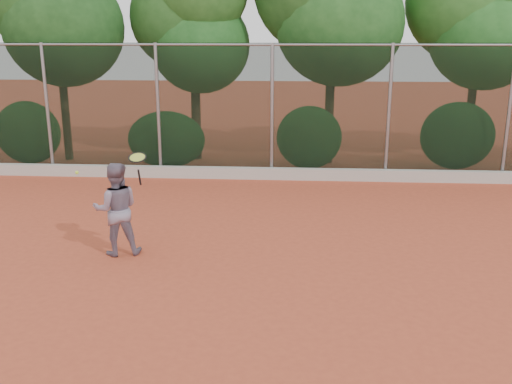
{
  "coord_description": "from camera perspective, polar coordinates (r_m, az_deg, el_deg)",
  "views": [
    {
      "loc": [
        0.61,
        -7.81,
        3.69
      ],
      "look_at": [
        0.0,
        1.0,
        1.25
      ],
      "focal_mm": 40.0,
      "sensor_mm": 36.0,
      "label": 1
    }
  ],
  "objects": [
    {
      "name": "ground",
      "position": [
        8.66,
        -0.46,
        -9.77
      ],
      "size": [
        80.0,
        80.0,
        0.0
      ],
      "primitive_type": "plane",
      "color": "#B7472B",
      "rests_on": "ground"
    },
    {
      "name": "concrete_curb",
      "position": [
        15.07,
        1.53,
        1.85
      ],
      "size": [
        24.0,
        0.2,
        0.3
      ],
      "primitive_type": "cube",
      "color": "#B8B5AB",
      "rests_on": "ground"
    },
    {
      "name": "tennis_player",
      "position": [
        10.05,
        -13.79,
        -1.68
      ],
      "size": [
        0.92,
        0.8,
        1.62
      ],
      "primitive_type": "imported",
      "rotation": [
        0.0,
        0.0,
        3.42
      ],
      "color": "gray",
      "rests_on": "ground"
    },
    {
      "name": "chainlink_fence",
      "position": [
        14.94,
        1.61,
        8.4
      ],
      "size": [
        24.09,
        0.09,
        3.5
      ],
      "color": "black",
      "rests_on": "ground"
    },
    {
      "name": "foliage_backdrop",
      "position": [
        16.85,
        0.02,
        17.87
      ],
      "size": [
        23.7,
        3.63,
        7.55
      ],
      "color": "#452E1A",
      "rests_on": "ground"
    },
    {
      "name": "tennis_racket",
      "position": [
        9.5,
        -11.76,
        3.18
      ],
      "size": [
        0.31,
        0.3,
        0.56
      ],
      "color": "black",
      "rests_on": "ground"
    },
    {
      "name": "tennis_ball_in_flight",
      "position": [
        10.58,
        -17.48,
        1.86
      ],
      "size": [
        0.06,
        0.06,
        0.06
      ],
      "color": "#CDF938",
      "rests_on": "ground"
    }
  ]
}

